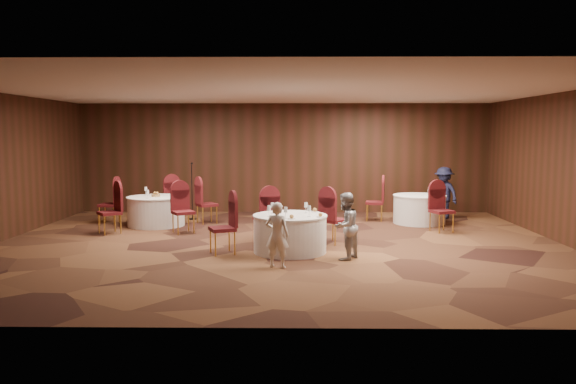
{
  "coord_description": "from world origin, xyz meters",
  "views": [
    {
      "loc": [
        0.37,
        -11.53,
        2.33
      ],
      "look_at": [
        0.2,
        0.2,
        1.1
      ],
      "focal_mm": 35.0,
      "sensor_mm": 36.0,
      "label": 1
    }
  ],
  "objects_px": {
    "woman_b": "(345,226)",
    "table_left": "(156,211)",
    "table_main": "(290,233)",
    "woman_a": "(277,235)",
    "table_right": "(419,209)",
    "mic_stand": "(192,203)",
    "man_c": "(444,193)"
  },
  "relations": [
    {
      "from": "table_main",
      "to": "mic_stand",
      "type": "height_order",
      "value": "mic_stand"
    },
    {
      "from": "man_c",
      "to": "mic_stand",
      "type": "bearing_deg",
      "value": -120.63
    },
    {
      "from": "mic_stand",
      "to": "woman_a",
      "type": "distance_m",
      "value": 6.02
    },
    {
      "from": "table_left",
      "to": "table_right",
      "type": "xyz_separation_m",
      "value": [
        6.74,
        0.45,
        -0.0
      ]
    },
    {
      "from": "table_right",
      "to": "mic_stand",
      "type": "distance_m",
      "value": 6.05
    },
    {
      "from": "table_main",
      "to": "table_left",
      "type": "bearing_deg",
      "value": 137.49
    },
    {
      "from": "mic_stand",
      "to": "table_main",
      "type": "bearing_deg",
      "value": -57.18
    },
    {
      "from": "man_c",
      "to": "woman_a",
      "type": "bearing_deg",
      "value": -69.86
    },
    {
      "from": "table_right",
      "to": "table_main",
      "type": "bearing_deg",
      "value": -132.73
    },
    {
      "from": "table_right",
      "to": "woman_b",
      "type": "relative_size",
      "value": 1.08
    },
    {
      "from": "woman_b",
      "to": "woman_a",
      "type": "bearing_deg",
      "value": -27.71
    },
    {
      "from": "table_left",
      "to": "table_right",
      "type": "distance_m",
      "value": 6.75
    },
    {
      "from": "table_left",
      "to": "mic_stand",
      "type": "distance_m",
      "value": 1.28
    },
    {
      "from": "table_main",
      "to": "woman_a",
      "type": "relative_size",
      "value": 1.26
    },
    {
      "from": "mic_stand",
      "to": "table_left",
      "type": "bearing_deg",
      "value": -124.36
    },
    {
      "from": "table_main",
      "to": "table_right",
      "type": "relative_size",
      "value": 1.08
    },
    {
      "from": "mic_stand",
      "to": "table_right",
      "type": "bearing_deg",
      "value": -5.75
    },
    {
      "from": "table_left",
      "to": "woman_b",
      "type": "xyz_separation_m",
      "value": [
        4.45,
        -3.77,
        0.25
      ]
    },
    {
      "from": "woman_b",
      "to": "table_left",
      "type": "bearing_deg",
      "value": -95.76
    },
    {
      "from": "table_left",
      "to": "woman_a",
      "type": "height_order",
      "value": "woman_a"
    },
    {
      "from": "woman_b",
      "to": "table_main",
      "type": "bearing_deg",
      "value": -86.95
    },
    {
      "from": "table_left",
      "to": "mic_stand",
      "type": "height_order",
      "value": "mic_stand"
    },
    {
      "from": "table_right",
      "to": "woman_b",
      "type": "height_order",
      "value": "woman_b"
    },
    {
      "from": "table_left",
      "to": "mic_stand",
      "type": "bearing_deg",
      "value": 55.64
    },
    {
      "from": "table_left",
      "to": "woman_a",
      "type": "relative_size",
      "value": 1.25
    },
    {
      "from": "table_main",
      "to": "table_left",
      "type": "relative_size",
      "value": 1.01
    },
    {
      "from": "table_main",
      "to": "table_right",
      "type": "xyz_separation_m",
      "value": [
        3.31,
        3.59,
        0.0
      ]
    },
    {
      "from": "mic_stand",
      "to": "woman_a",
      "type": "bearing_deg",
      "value": -65.5
    },
    {
      "from": "woman_a",
      "to": "woman_b",
      "type": "bearing_deg",
      "value": -137.68
    },
    {
      "from": "woman_a",
      "to": "man_c",
      "type": "xyz_separation_m",
      "value": [
        4.36,
        5.68,
        0.13
      ]
    },
    {
      "from": "table_left",
      "to": "mic_stand",
      "type": "xyz_separation_m",
      "value": [
        0.72,
        1.05,
        0.07
      ]
    },
    {
      "from": "table_right",
      "to": "mic_stand",
      "type": "bearing_deg",
      "value": 174.25
    }
  ]
}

